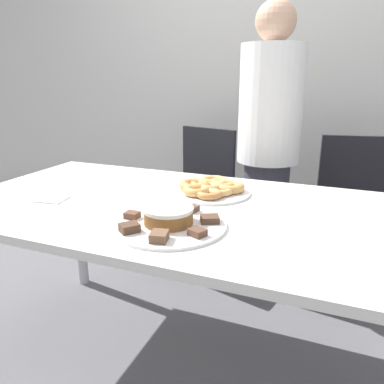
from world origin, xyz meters
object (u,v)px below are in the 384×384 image
at_px(plate_donuts, 210,192).
at_px(frosted_cake, 168,215).
at_px(napkin, 51,199).
at_px(plate_cake, 169,225).
at_px(office_chair_left, 195,203).
at_px(office_chair_right, 355,223).
at_px(person_standing, 268,149).

height_order(plate_donuts, frosted_cake, frosted_cake).
bearing_deg(napkin, plate_cake, -7.67).
distance_m(office_chair_left, plate_cake, 1.22).
bearing_deg(frosted_cake, office_chair_right, 61.85).
bearing_deg(office_chair_left, frosted_cake, -57.64).
xyz_separation_m(office_chair_left, plate_cake, (0.35, -1.13, 0.32)).
distance_m(plate_donuts, frosted_cake, 0.39).
height_order(office_chair_right, plate_donuts, office_chair_right).
xyz_separation_m(plate_cake, napkin, (-0.54, 0.07, -0.00)).
xyz_separation_m(person_standing, plate_donuts, (-0.12, -0.60, -0.08)).
bearing_deg(office_chair_left, office_chair_right, 14.97).
relative_size(person_standing, office_chair_left, 1.77).
height_order(person_standing, plate_donuts, person_standing).
distance_m(office_chair_right, frosted_cake, 1.33).
height_order(person_standing, frosted_cake, person_standing).
distance_m(plate_cake, napkin, 0.55).
bearing_deg(person_standing, office_chair_right, 15.83).
xyz_separation_m(office_chair_right, napkin, (-1.15, -1.05, 0.32)).
distance_m(office_chair_right, plate_cake, 1.32).
bearing_deg(napkin, frosted_cake, -7.67).
xyz_separation_m(plate_donuts, frosted_cake, (-0.00, -0.39, 0.03)).
relative_size(plate_donuts, frosted_cake, 2.08).
xyz_separation_m(person_standing, frosted_cake, (-0.12, -0.99, -0.05)).
xyz_separation_m(person_standing, office_chair_right, (0.48, 0.14, -0.41)).
distance_m(person_standing, frosted_cake, 1.00).
relative_size(office_chair_left, office_chair_right, 1.00).
bearing_deg(plate_donuts, plate_cake, -90.65).
relative_size(office_chair_right, frosted_cake, 5.49).
height_order(office_chair_left, plate_donuts, office_chair_left).
xyz_separation_m(person_standing, office_chair_left, (-0.48, 0.14, -0.41)).
distance_m(office_chair_right, plate_donuts, 1.00).
height_order(person_standing, office_chair_right, person_standing).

